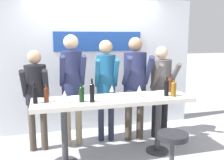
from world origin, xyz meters
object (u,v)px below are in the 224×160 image
Objects in this scene: bar_stool at (172,149)px; wine_glass_2 at (112,89)px; person_center_left at (106,79)px; person_left at (72,77)px; tasting_table at (114,107)px; wine_bottle_2 at (46,94)px; wine_bottle_5 at (92,92)px; wine_glass_1 at (65,94)px; person_far_left at (36,90)px; wine_bottle_1 at (174,88)px; wine_bottle_3 at (167,87)px; wine_glass_0 at (139,89)px; person_center_right at (161,82)px; person_center at (135,78)px; wine_bottle_0 at (35,94)px; wine_bottle_6 at (82,93)px; wine_bottle_4 at (170,84)px.

bar_stool is 1.18m from wine_glass_2.
person_center_left is 0.58m from wine_glass_2.
person_left is 10.39× the size of wine_glass_2.
wine_bottle_2 is (-0.95, 0.01, 0.25)m from tasting_table.
person_center_left reaches higher than wine_bottle_5.
tasting_table is 0.76m from wine_glass_1.
person_far_left is 0.87× the size of person_left.
person_left is at bearing 153.27° from wine_bottle_1.
person_left is 6.28× the size of wine_bottle_3.
person_left is at bearing 145.61° from wine_glass_0.
person_center_right reaches higher than person_far_left.
wine_bottle_0 is (-1.62, -0.55, -0.06)m from person_center.
person_center_right is 1.54m from wine_bottle_5.
wine_bottle_5 is (0.19, -0.73, -0.09)m from person_left.
wine_glass_2 is at bearing 12.34° from wine_glass_1.
bar_stool is 1.92× the size of wine_bottle_5.
wine_bottle_1 is at bearing -15.97° from person_far_left.
person_far_left is at bearing 161.84° from wine_bottle_3.
wine_glass_0 is 1.09m from wine_glass_1.
person_center_right is at bearing 28.71° from tasting_table.
tasting_table is 0.88m from person_left.
person_far_left is at bearing 137.65° from wine_bottle_5.
bar_stool is at bearing -33.21° from wine_bottle_6.
wine_bottle_6 is at bearing -168.34° from tasting_table.
person_left reaches higher than wine_glass_2.
bar_stool is 0.36× the size of person_center_left.
bar_stool is 2.13× the size of wine_bottle_3.
wine_glass_0 is (-0.65, -0.60, 0.04)m from person_center_right.
wine_bottle_3 is 1.65× the size of wine_glass_2.
wine_glass_2 is at bearing 2.57° from wine_bottle_2.
wine_bottle_6 is (-1.47, -0.25, -0.01)m from wine_bottle_4.
wine_bottle_6 reaches higher than wine_bottle_2.
person_left is 6.70× the size of wine_bottle_4.
wine_bottle_6 is at bearing -84.63° from person_left.
wine_glass_0 is 1.00× the size of wine_glass_1.
person_center_left is at bearing 173.33° from person_center_right.
wine_bottle_6 is at bearing 0.52° from wine_glass_1.
wine_bottle_4 is at bearing 9.62° from wine_bottle_6.
wine_bottle_2 is 0.92× the size of wine_bottle_4.
bar_stool is at bearing -112.88° from person_center_right.
wine_bottle_5 is (-0.38, -0.77, -0.03)m from person_center_left.
bar_stool is 1.20m from wine_bottle_4.
wine_bottle_2 is 0.62m from wine_bottle_5.
tasting_table is 8.99× the size of wine_bottle_1.
wine_bottle_2 is 0.26m from wine_glass_1.
person_far_left is 2.12m from person_center_right.
tasting_table is at bearing -46.82° from person_left.
wine_bottle_6 reaches higher than tasting_table.
wine_bottle_2 is 1.75m from wine_bottle_3.
wine_bottle_3 is at bearing 149.98° from wine_bottle_1.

